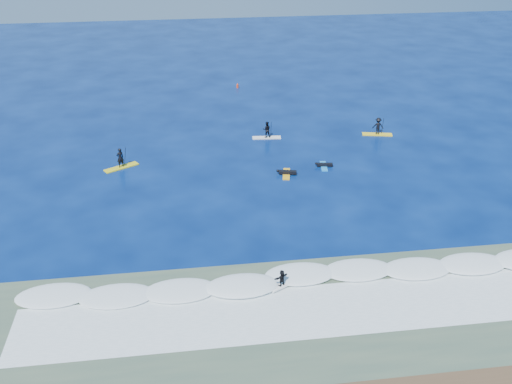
{
  "coord_description": "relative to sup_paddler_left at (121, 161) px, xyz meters",
  "views": [
    {
      "loc": [
        -6.1,
        -39.95,
        22.85
      ],
      "look_at": [
        -0.46,
        1.91,
        0.6
      ],
      "focal_mm": 40.0,
      "sensor_mm": 36.0,
      "label": 1
    }
  ],
  "objects": [
    {
      "name": "prone_paddler_near",
      "position": [
        15.09,
        -3.49,
        -0.55
      ],
      "size": [
        1.86,
        2.41,
        0.49
      ],
      "rotation": [
        0.0,
        0.0,
        1.36
      ],
      "color": "gold",
      "rests_on": "ground"
    },
    {
      "name": "ground",
      "position": [
        12.16,
        -9.57,
        -0.71
      ],
      "size": [
        160.0,
        160.0,
        0.0
      ],
      "primitive_type": "plane",
      "color": "#031443",
      "rests_on": "ground"
    },
    {
      "name": "breaking_wave",
      "position": [
        12.16,
        -19.57,
        -0.71
      ],
      "size": [
        40.0,
        6.0,
        0.3
      ],
      "primitive_type": "cube",
      "color": "white",
      "rests_on": "ground"
    },
    {
      "name": "sup_paddler_left",
      "position": [
        0.0,
        0.0,
        0.0
      ],
      "size": [
        3.23,
        2.34,
        2.29
      ],
      "rotation": [
        0.0,
        0.0,
        0.52
      ],
      "color": "gold",
      "rests_on": "ground"
    },
    {
      "name": "sup_paddler_center",
      "position": [
        14.59,
        5.39,
        0.06
      ],
      "size": [
        3.02,
        0.98,
        2.08
      ],
      "rotation": [
        0.0,
        0.0,
        -0.08
      ],
      "color": "silver",
      "rests_on": "ground"
    },
    {
      "name": "wave_surfer",
      "position": [
        11.71,
        -20.1,
        0.01
      ],
      "size": [
        1.72,
        1.23,
        1.23
      ],
      "rotation": [
        0.0,
        0.0,
        0.5
      ],
      "color": "white",
      "rests_on": "breaking_wave"
    },
    {
      "name": "marker_buoy",
      "position": [
        13.38,
        23.06,
        -0.41
      ],
      "size": [
        0.29,
        0.29,
        0.69
      ],
      "rotation": [
        0.0,
        0.0,
        0.38
      ],
      "color": "red",
      "rests_on": "ground"
    },
    {
      "name": "prone_paddler_far",
      "position": [
        18.86,
        -2.31,
        -0.56
      ],
      "size": [
        1.69,
        2.18,
        0.44
      ],
      "rotation": [
        0.0,
        0.0,
        1.43
      ],
      "color": "#1B81D0",
      "rests_on": "ground"
    },
    {
      "name": "sup_paddler_right",
      "position": [
        26.39,
        4.73,
        0.14
      ],
      "size": [
        3.23,
        1.44,
        2.2
      ],
      "rotation": [
        0.0,
        0.0,
        -0.22
      ],
      "color": "yellow",
      "rests_on": "ground"
    },
    {
      "name": "shallow_water",
      "position": [
        12.16,
        -23.57,
        -0.71
      ],
      "size": [
        90.0,
        13.0,
        0.01
      ],
      "primitive_type": "cube",
      "color": "#3C5142",
      "rests_on": "ground"
    },
    {
      "name": "whitewater",
      "position": [
        12.16,
        -22.57,
        -0.71
      ],
      "size": [
        34.0,
        5.0,
        0.02
      ],
      "primitive_type": "cube",
      "color": "silver",
      "rests_on": "ground"
    }
  ]
}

